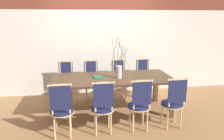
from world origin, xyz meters
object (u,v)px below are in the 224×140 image
at_px(chair_near_center, 140,103).
at_px(book_stack, 98,77).
at_px(vase_centerpiece, 119,71).
at_px(dining_table, 112,82).
at_px(chair_far_center, 119,78).

bearing_deg(chair_near_center, book_stack, 125.31).
bearing_deg(book_stack, vase_centerpiece, -16.38).
xyz_separation_m(dining_table, book_stack, (-0.27, 0.04, 0.10)).
bearing_deg(book_stack, chair_near_center, -54.69).
xyz_separation_m(chair_near_center, chair_far_center, (-0.03, 1.61, 0.00)).
relative_size(dining_table, chair_near_center, 2.56).
relative_size(chair_far_center, book_stack, 4.43).
height_order(chair_near_center, book_stack, chair_near_center).
height_order(chair_near_center, vase_centerpiece, vase_centerpiece).
height_order(chair_far_center, vase_centerpiece, vase_centerpiece).
distance_m(dining_table, chair_near_center, 0.88).
bearing_deg(chair_far_center, chair_near_center, 90.95).
xyz_separation_m(dining_table, chair_far_center, (0.30, 0.81, -0.15)).
bearing_deg(dining_table, chair_far_center, 69.33).
bearing_deg(chair_far_center, book_stack, 53.46).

